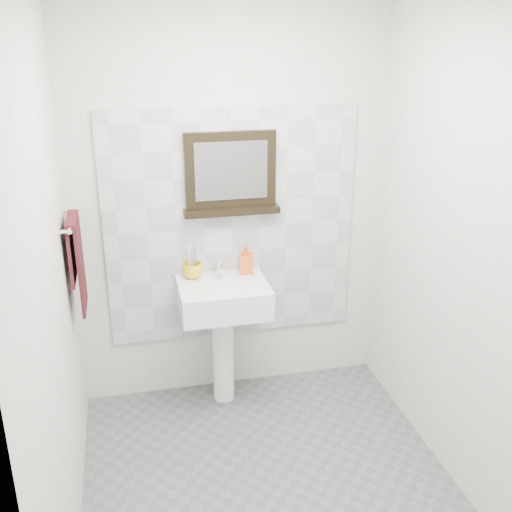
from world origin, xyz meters
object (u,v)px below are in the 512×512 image
at_px(toothbrush_cup, 193,270).
at_px(hand_towel, 77,256).
at_px(pedestal_sink, 223,310).
at_px(soap_dispenser, 246,259).
at_px(framed_mirror, 231,175).

bearing_deg(toothbrush_cup, hand_towel, -162.17).
bearing_deg(pedestal_sink, soap_dispenser, 37.44).
relative_size(soap_dispenser, framed_mirror, 0.32).
distance_m(pedestal_sink, toothbrush_cup, 0.32).
bearing_deg(pedestal_sink, framed_mirror, 63.22).
xyz_separation_m(pedestal_sink, hand_towel, (-0.84, -0.09, 0.47)).
bearing_deg(soap_dispenser, pedestal_sink, -134.76).
height_order(toothbrush_cup, hand_towel, hand_towel).
xyz_separation_m(toothbrush_cup, hand_towel, (-0.67, -0.22, 0.23)).
relative_size(pedestal_sink, framed_mirror, 1.60).
bearing_deg(hand_towel, pedestal_sink, 6.01).
bearing_deg(hand_towel, framed_mirror, 16.40).
distance_m(soap_dispenser, framed_mirror, 0.55).
height_order(pedestal_sink, soap_dispenser, soap_dispenser).
relative_size(toothbrush_cup, framed_mirror, 0.21).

